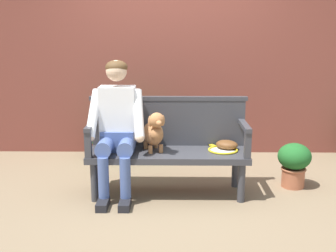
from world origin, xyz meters
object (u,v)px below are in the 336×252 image
garden_bench (168,157)px  tennis_racket (221,149)px  dog_on_bench (154,131)px  baseball_glove (227,145)px  potted_plant (294,162)px  person_seated (117,124)px

garden_bench → tennis_racket: 0.52m
dog_on_bench → baseball_glove: bearing=7.6°
potted_plant → tennis_racket: bearing=-168.4°
baseball_glove → dog_on_bench: bearing=-144.9°
person_seated → garden_bench: bearing=1.7°
dog_on_bench → potted_plant: 1.48m
tennis_racket → potted_plant: tennis_racket is taller
person_seated → tennis_racket: person_seated is taller
garden_bench → person_seated: size_ratio=1.18×
garden_bench → potted_plant: 1.30m
dog_on_bench → potted_plant: (1.42, 0.21, -0.37)m
potted_plant → baseball_glove: bearing=-170.4°
tennis_racket → potted_plant: (0.76, 0.16, -0.18)m
person_seated → baseball_glove: (1.06, 0.10, -0.23)m
garden_bench → tennis_racket: bearing=4.9°
garden_bench → tennis_racket: (0.52, 0.04, 0.07)m
person_seated → dog_on_bench: (0.35, 0.00, -0.07)m
person_seated → potted_plant: bearing=6.9°
baseball_glove → person_seated: bearing=-147.3°
tennis_racket → potted_plant: size_ratio=1.22×
dog_on_bench → baseball_glove: (0.71, 0.09, -0.15)m
garden_bench → tennis_racket: size_ratio=2.75×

